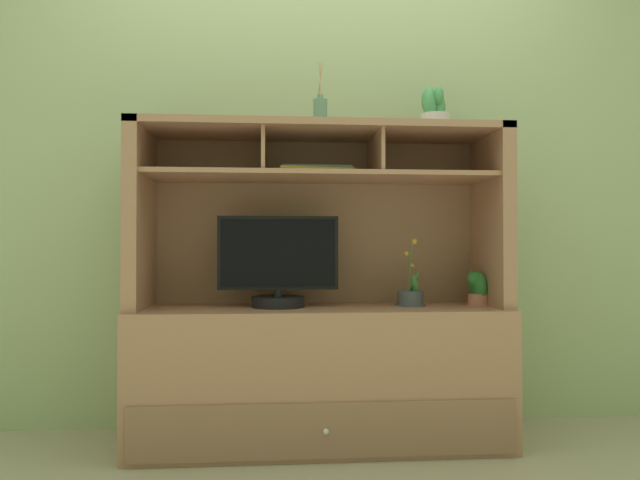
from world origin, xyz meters
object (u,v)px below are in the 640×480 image
Objects in this scene: potted_fern at (479,288)px; potted_succulent at (435,111)px; diffuser_bottle at (320,112)px; tv_monitor at (278,268)px; magazine_stack_left at (313,172)px; media_console at (320,344)px; potted_orchid at (411,296)px.

potted_succulent is at bearing 175.98° from potted_fern.
diffuser_bottle is 0.52m from potted_succulent.
tv_monitor is 0.45m from magazine_stack_left.
magazine_stack_left reaches higher than tv_monitor.
potted_succulent reaches higher than media_console.
magazine_stack_left is at bearing 178.15° from potted_fern.
tv_monitor is at bearing -169.38° from magazine_stack_left.
media_console is at bearing -178.85° from potted_succulent.
magazine_stack_left is 0.61m from potted_succulent.
tv_monitor reaches higher than potted_fern.
potted_succulent reaches higher than magazine_stack_left.
media_console is at bearing 179.73° from potted_fern.
media_console reaches higher than potted_orchid.
potted_succulent is at bearing 0.80° from potted_orchid.
potted_orchid is at bearing -1.55° from magazine_stack_left.
potted_fern is at bearing 0.32° from tv_monitor.
media_console is 5.31× the size of potted_orchid.
tv_monitor is 0.90m from potted_fern.
potted_fern is (0.89, 0.00, -0.09)m from tv_monitor.
potted_fern is (0.31, -0.01, 0.03)m from potted_orchid.
potted_fern is 0.44× the size of magazine_stack_left.
potted_orchid is 0.31m from potted_fern.
magazine_stack_left is (-0.43, 0.01, 0.55)m from potted_orchid.
media_console is at bearing -178.76° from potted_orchid.
tv_monitor is 1.47× the size of magazine_stack_left.
potted_fern is at bearing -1.85° from magazine_stack_left.
media_console is 1.01m from diffuser_bottle.
potted_succulent is at bearing 3.26° from diffuser_bottle.
diffuser_bottle is at bearing -54.27° from magazine_stack_left.
media_console is 1.16m from potted_succulent.
potted_succulent reaches higher than tv_monitor.
diffuser_bottle is (0.18, -0.01, 0.68)m from tv_monitor.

